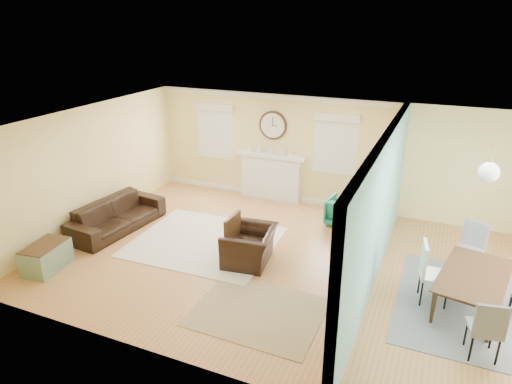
# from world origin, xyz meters

# --- Properties ---
(floor) EXTENTS (9.00, 9.00, 0.00)m
(floor) POSITION_xyz_m (0.00, 0.00, 0.00)
(floor) COLOR #AC783D
(floor) RESTS_ON ground
(wall_back) EXTENTS (9.00, 0.02, 2.60)m
(wall_back) POSITION_xyz_m (0.00, 3.00, 1.30)
(wall_back) COLOR #E7CB76
(wall_back) RESTS_ON ground
(wall_front) EXTENTS (9.00, 0.02, 2.60)m
(wall_front) POSITION_xyz_m (0.00, -3.00, 1.30)
(wall_front) COLOR #E7CB76
(wall_front) RESTS_ON ground
(wall_left) EXTENTS (0.02, 6.00, 2.60)m
(wall_left) POSITION_xyz_m (-4.50, 0.00, 1.30)
(wall_left) COLOR #E7CB76
(wall_left) RESTS_ON ground
(ceiling) EXTENTS (9.00, 6.00, 0.02)m
(ceiling) POSITION_xyz_m (0.00, 0.00, 2.60)
(ceiling) COLOR white
(ceiling) RESTS_ON wall_back
(partition) EXTENTS (0.17, 6.00, 2.60)m
(partition) POSITION_xyz_m (1.51, 0.28, 1.36)
(partition) COLOR #E7CB76
(partition) RESTS_ON ground
(fireplace) EXTENTS (1.70, 0.30, 1.17)m
(fireplace) POSITION_xyz_m (-1.50, 2.88, 0.60)
(fireplace) COLOR white
(fireplace) RESTS_ON ground
(wall_clock) EXTENTS (0.70, 0.07, 0.70)m
(wall_clock) POSITION_xyz_m (-1.50, 2.97, 1.85)
(wall_clock) COLOR #4E301A
(wall_clock) RESTS_ON wall_back
(window_left) EXTENTS (1.05, 0.13, 1.42)m
(window_left) POSITION_xyz_m (-3.05, 2.95, 1.66)
(window_left) COLOR white
(window_left) RESTS_ON wall_back
(window_right) EXTENTS (1.05, 0.13, 1.42)m
(window_right) POSITION_xyz_m (0.05, 2.95, 1.66)
(window_right) COLOR white
(window_right) RESTS_ON wall_back
(pendant) EXTENTS (0.30, 0.30, 0.55)m
(pendant) POSITION_xyz_m (3.00, 0.00, 2.20)
(pendant) COLOR gold
(pendant) RESTS_ON ceiling
(rug_cream) EXTENTS (2.87, 2.51, 0.01)m
(rug_cream) POSITION_xyz_m (-1.86, 0.14, 0.01)
(rug_cream) COLOR #F3E7CC
(rug_cream) RESTS_ON floor
(rug_jute) EXTENTS (1.98, 1.63, 0.01)m
(rug_jute) POSITION_xyz_m (0.05, -1.60, 0.01)
(rug_jute) COLOR tan
(rug_jute) RESTS_ON floor
(rug_grey) EXTENTS (2.23, 2.78, 0.01)m
(rug_grey) POSITION_xyz_m (3.10, -0.16, 0.01)
(rug_grey) COLOR slate
(rug_grey) RESTS_ON floor
(sofa) EXTENTS (1.07, 2.27, 0.64)m
(sofa) POSITION_xyz_m (-3.89, -0.07, 0.32)
(sofa) COLOR black
(sofa) RESTS_ON floor
(eames_chair) EXTENTS (1.02, 1.13, 0.66)m
(eames_chair) POSITION_xyz_m (-0.70, -0.22, 0.33)
(eames_chair) COLOR black
(eames_chair) RESTS_ON floor
(green_chair) EXTENTS (0.73, 0.75, 0.61)m
(green_chair) POSITION_xyz_m (0.52, 2.07, 0.31)
(green_chair) COLOR #1C6E50
(green_chair) RESTS_ON floor
(trunk) EXTENTS (0.62, 0.91, 0.49)m
(trunk) POSITION_xyz_m (-3.99, -1.91, 0.24)
(trunk) COLOR slate
(trunk) RESTS_ON floor
(credenza) EXTENTS (0.54, 1.60, 0.80)m
(credenza) POSITION_xyz_m (1.18, 1.55, 0.40)
(credenza) COLOR #A9703C
(credenza) RESTS_ON floor
(tv) EXTENTS (0.21, 1.00, 0.57)m
(tv) POSITION_xyz_m (1.16, 1.55, 1.09)
(tv) COLOR black
(tv) RESTS_ON credenza
(garden_stool) EXTENTS (0.36, 0.36, 0.53)m
(garden_stool) POSITION_xyz_m (1.13, 0.63, 0.26)
(garden_stool) COLOR white
(garden_stool) RESTS_ON floor
(potted_plant) EXTENTS (0.45, 0.45, 0.38)m
(potted_plant) POSITION_xyz_m (1.13, 0.63, 0.72)
(potted_plant) COLOR #337F33
(potted_plant) RESTS_ON garden_stool
(dining_table) EXTENTS (1.24, 1.83, 0.59)m
(dining_table) POSITION_xyz_m (3.10, -0.16, 0.30)
(dining_table) COLOR #4E301A
(dining_table) RESTS_ON floor
(dining_chair_n) EXTENTS (0.52, 0.52, 0.94)m
(dining_chair_n) POSITION_xyz_m (3.02, 0.95, 0.55)
(dining_chair_n) COLOR slate
(dining_chair_n) RESTS_ON floor
(dining_chair_s) EXTENTS (0.47, 0.47, 0.92)m
(dining_chair_s) POSITION_xyz_m (3.19, -1.30, 0.54)
(dining_chair_s) COLOR slate
(dining_chair_s) RESTS_ON floor
(dining_chair_w) EXTENTS (0.52, 0.52, 1.02)m
(dining_chair_w) POSITION_xyz_m (2.50, -0.23, 0.60)
(dining_chair_w) COLOR white
(dining_chair_w) RESTS_ON floor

